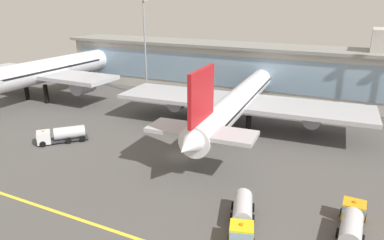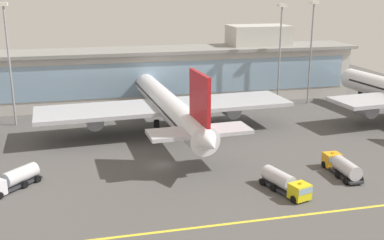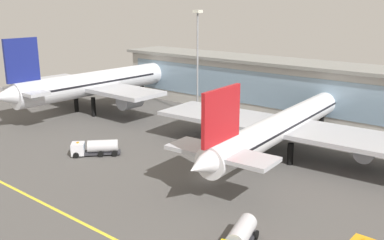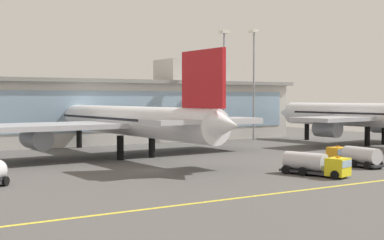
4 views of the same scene
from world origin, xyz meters
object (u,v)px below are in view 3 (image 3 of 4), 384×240
object	(u,v)px
service_truck_far	(94,147)
apron_light_mast_west	(198,49)
airliner_near_right	(284,125)
airliner_near_left	(94,84)

from	to	relation	value
service_truck_far	apron_light_mast_west	xyz separation A→B (m)	(-3.55, 35.49, 15.30)
airliner_near_right	service_truck_far	xyz separation A→B (m)	(-27.60, -22.19, -4.44)
service_truck_far	airliner_near_left	bearing A→B (deg)	-85.15
airliner_near_right	apron_light_mast_west	world-z (taller)	apron_light_mast_west
airliner_near_right	apron_light_mast_west	distance (m)	35.56
apron_light_mast_west	airliner_near_right	bearing A→B (deg)	-23.12
airliner_near_left	airliner_near_right	xyz separation A→B (m)	(54.41, 0.68, -1.48)
airliner_near_right	service_truck_far	size ratio (longest dim) A/B	7.23
airliner_near_left	apron_light_mast_west	bearing A→B (deg)	-58.28
airliner_near_right	service_truck_far	world-z (taller)	airliner_near_right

